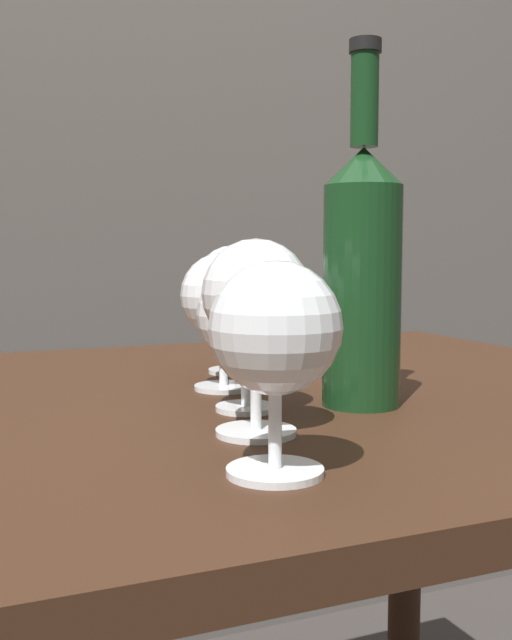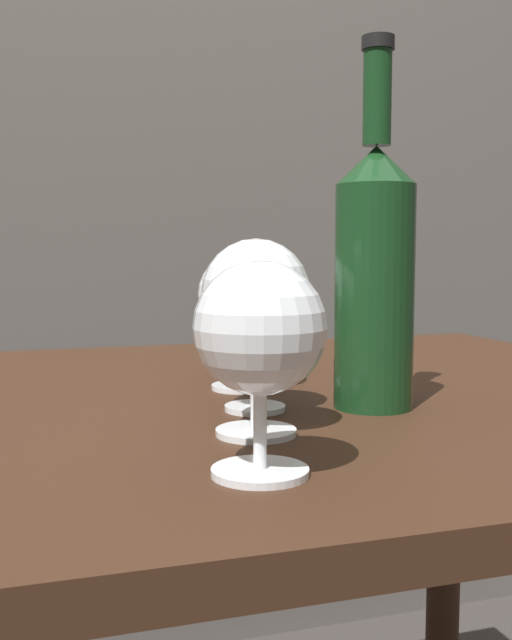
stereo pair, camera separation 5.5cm
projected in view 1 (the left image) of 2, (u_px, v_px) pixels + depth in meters
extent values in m
cube|color=#59544F|center=(31.00, 58.00, 1.54)|extent=(5.00, 0.08, 2.60)
cube|color=#382114|center=(151.00, 413.00, 0.75)|extent=(1.20, 0.80, 0.03)
cylinder|color=#382114|center=(405.00, 563.00, 1.31)|extent=(0.06, 0.06, 0.74)
cylinder|color=white|center=(275.00, 471.00, 0.50)|extent=(0.07, 0.07, 0.00)
cylinder|color=white|center=(275.00, 420.00, 0.50)|extent=(0.01, 0.01, 0.06)
sphere|color=white|center=(275.00, 328.00, 0.49)|extent=(0.09, 0.09, 0.09)
ellipsoid|color=#470A16|center=(275.00, 330.00, 0.49)|extent=(0.08, 0.08, 0.04)
cylinder|color=white|center=(256.00, 432.00, 0.61)|extent=(0.07, 0.07, 0.00)
cylinder|color=white|center=(256.00, 379.00, 0.60)|extent=(0.01, 0.01, 0.08)
sphere|color=white|center=(256.00, 293.00, 0.60)|extent=(0.09, 0.09, 0.09)
ellipsoid|color=beige|center=(256.00, 294.00, 0.60)|extent=(0.08, 0.08, 0.04)
cylinder|color=white|center=(246.00, 408.00, 0.70)|extent=(0.06, 0.06, 0.00)
cylinder|color=white|center=(246.00, 376.00, 0.69)|extent=(0.01, 0.01, 0.06)
sphere|color=white|center=(246.00, 314.00, 0.69)|extent=(0.09, 0.09, 0.09)
ellipsoid|color=maroon|center=(246.00, 321.00, 0.69)|extent=(0.08, 0.08, 0.03)
cylinder|color=white|center=(224.00, 387.00, 0.80)|extent=(0.06, 0.06, 0.00)
cylinder|color=white|center=(223.00, 354.00, 0.80)|extent=(0.01, 0.01, 0.07)
sphere|color=white|center=(223.00, 295.00, 0.79)|extent=(0.09, 0.09, 0.09)
ellipsoid|color=#EACC66|center=(223.00, 294.00, 0.79)|extent=(0.08, 0.08, 0.04)
cylinder|color=white|center=(233.00, 371.00, 0.91)|extent=(0.06, 0.06, 0.00)
cylinder|color=white|center=(233.00, 337.00, 0.90)|extent=(0.01, 0.01, 0.08)
sphere|color=white|center=(232.00, 282.00, 0.90)|extent=(0.09, 0.09, 0.09)
ellipsoid|color=gold|center=(232.00, 286.00, 0.90)|extent=(0.08, 0.08, 0.03)
cylinder|color=#143819|center=(362.00, 297.00, 0.71)|extent=(0.07, 0.07, 0.21)
cone|color=#143819|center=(364.00, 166.00, 0.70)|extent=(0.07, 0.07, 0.03)
cylinder|color=#143819|center=(365.00, 100.00, 0.69)|extent=(0.03, 0.03, 0.08)
cylinder|color=black|center=(365.00, 46.00, 0.69)|extent=(0.03, 0.03, 0.01)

